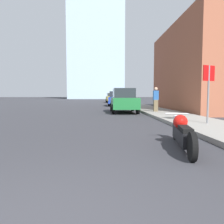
{
  "coord_description": "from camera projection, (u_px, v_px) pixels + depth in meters",
  "views": [
    {
      "loc": [
        0.68,
        -1.54,
        1.24
      ],
      "look_at": [
        0.96,
        5.09,
        0.74
      ],
      "focal_mm": 35.0,
      "sensor_mm": 36.0,
      "label": 1
    }
  ],
  "objects": [
    {
      "name": "stop_sign",
      "position": [
        209.0,
        84.0,
        8.52
      ],
      "size": [
        0.57,
        0.26,
        2.27
      ],
      "color": "slate",
      "rests_on": "sidewalk"
    },
    {
      "name": "pedestrian",
      "position": [
        156.0,
        99.0,
        15.06
      ],
      "size": [
        0.36,
        0.23,
        1.67
      ],
      "color": "brown",
      "rests_on": "sidewalk"
    },
    {
      "name": "motorcycle",
      "position": [
        182.0,
        132.0,
        5.16
      ],
      "size": [
        0.76,
        2.61,
        0.77
      ],
      "rotation": [
        0.0,
        0.0,
        -0.18
      ],
      "color": "black",
      "rests_on": "ground_plane"
    },
    {
      "name": "brick_storefront",
      "position": [
        220.0,
        69.0,
        18.09
      ],
      "size": [
        8.35,
        11.59,
        6.91
      ],
      "color": "#9E563D",
      "rests_on": "ground_plane"
    },
    {
      "name": "sidewalk",
      "position": [
        124.0,
        102.0,
        41.65
      ],
      "size": [
        2.53,
        240.0,
        0.15
      ],
      "color": "gray",
      "rests_on": "ground_plane"
    },
    {
      "name": "parked_car_yellow",
      "position": [
        112.0,
        98.0,
        38.7
      ],
      "size": [
        2.13,
        4.27,
        1.71
      ],
      "rotation": [
        0.0,
        0.0,
        0.07
      ],
      "color": "gold",
      "rests_on": "ground_plane"
    },
    {
      "name": "parked_car_blue",
      "position": [
        116.0,
        99.0,
        26.46
      ],
      "size": [
        2.12,
        4.42,
        1.76
      ],
      "rotation": [
        0.0,
        0.0,
        -0.06
      ],
      "color": "#1E3899",
      "rests_on": "ground_plane"
    },
    {
      "name": "parked_car_green",
      "position": [
        124.0,
        101.0,
        16.03
      ],
      "size": [
        1.88,
        4.44,
        1.77
      ],
      "rotation": [
        0.0,
        0.0,
        -0.0
      ],
      "color": "#1E6B33",
      "rests_on": "ground_plane"
    },
    {
      "name": "distant_tower",
      "position": [
        96.0,
        7.0,
        88.5
      ],
      "size": [
        21.35,
        21.35,
        74.59
      ],
      "color": "#9EB7CC",
      "rests_on": "ground_plane"
    }
  ]
}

